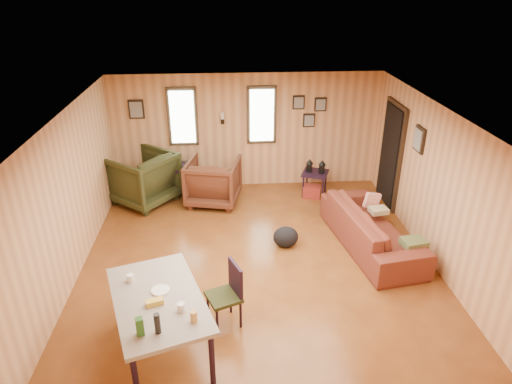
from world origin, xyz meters
TOP-DOWN VIEW (x-y plane):
  - room at (0.17, 0.27)m, footprint 5.54×6.04m
  - sofa at (1.92, 0.36)m, footprint 1.05×2.42m
  - recliner_brown at (-0.72, 2.18)m, footprint 1.15×1.10m
  - recliner_green at (-2.10, 2.31)m, footprint 1.48×1.49m
  - end_table at (-1.36, 2.62)m, footprint 0.64×0.59m
  - side_table at (1.35, 2.36)m, footprint 0.64×0.64m
  - cooler at (1.28, 2.28)m, footprint 0.40×0.33m
  - backpack at (0.50, 0.44)m, footprint 0.50×0.43m
  - sofa_pillows at (2.23, 0.25)m, footprint 0.62×1.55m
  - dining_table at (-1.28, -1.83)m, footprint 1.42×1.83m
  - dining_chair at (-0.48, -1.34)m, footprint 0.52×0.52m

SIDE VIEW (x-z plane):
  - cooler at x=1.28m, z-range 0.00..0.25m
  - backpack at x=0.50m, z-range 0.00..0.37m
  - end_table at x=-1.36m, z-range 0.05..0.81m
  - sofa at x=1.92m, z-range 0.00..0.92m
  - sofa_pillows at x=2.23m, z-range 0.33..0.65m
  - dining_chair at x=-0.48m, z-range 0.05..0.94m
  - recliner_brown at x=-0.72m, z-range 0.00..1.00m
  - side_table at x=1.35m, z-range 0.14..0.93m
  - recliner_green at x=-2.10m, z-range 0.00..1.13m
  - dining_table at x=-1.28m, z-range 0.22..1.27m
  - room at x=0.17m, z-range -0.02..2.43m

